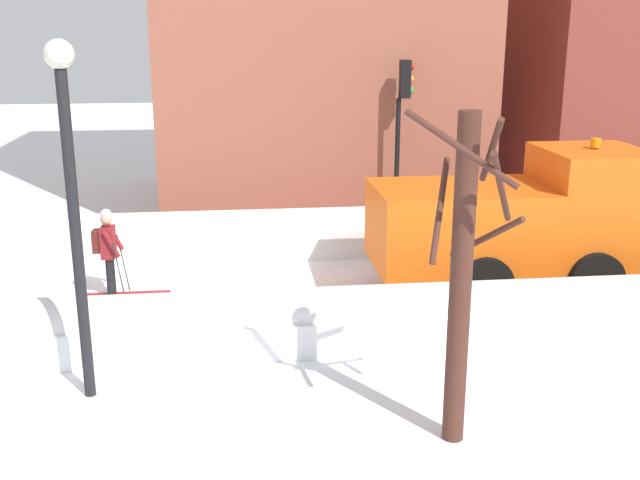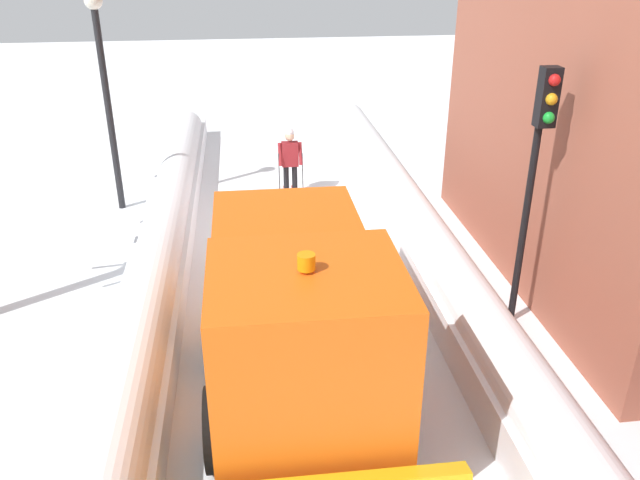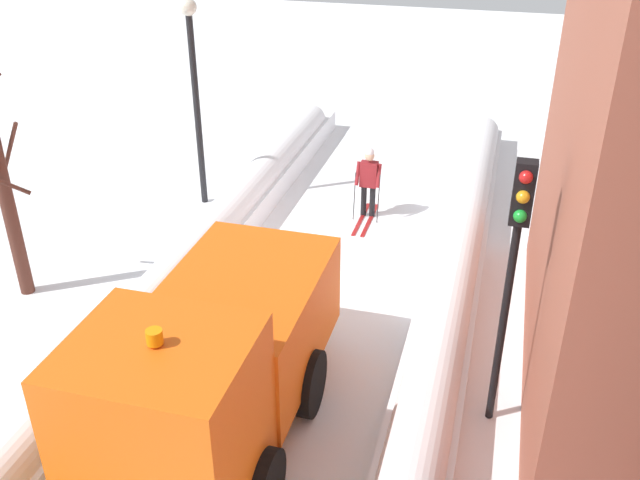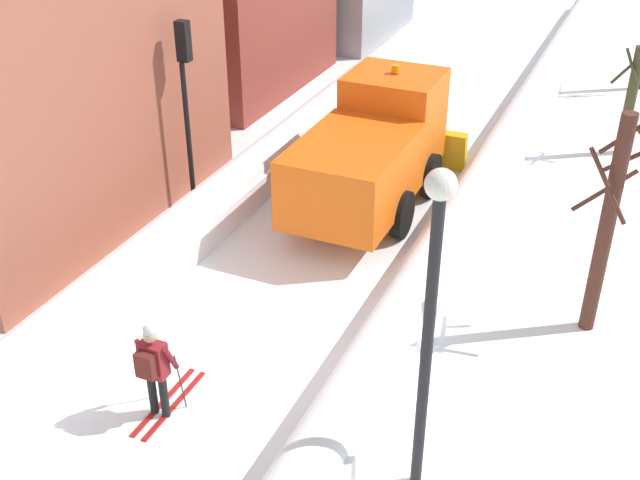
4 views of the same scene
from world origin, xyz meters
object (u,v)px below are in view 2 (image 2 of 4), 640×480
Objects in this scene: skier at (290,159)px; street_lamp at (104,77)px; traffic_light_pole at (538,153)px; plow_truck at (297,316)px.

skier is 4.83m from street_lamp.
plow_truck is at bearing 22.50° from traffic_light_pole.
plow_truck is 8.95m from street_lamp.
traffic_light_pole reaches higher than skier.
street_lamp is at bearing 4.23° from skier.
street_lamp is (4.27, 0.32, 2.24)m from skier.
skier is (-0.57, -8.27, -0.48)m from plow_truck.
plow_truck reaches higher than skier.
traffic_light_pole is 0.88× the size of street_lamp.
skier is at bearing -62.97° from traffic_light_pole.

